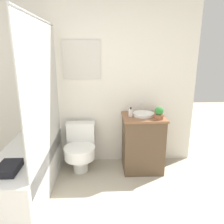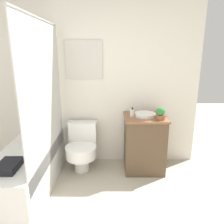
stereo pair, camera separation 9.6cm
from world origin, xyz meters
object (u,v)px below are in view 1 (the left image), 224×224
potted_plant (159,113)px  soap_bottle (131,113)px  toilet (80,147)px  sink (143,114)px

potted_plant → soap_bottle: bearing=158.6°
toilet → potted_plant: potted_plant is taller
toilet → soap_bottle: (0.70, -0.01, 0.50)m
sink → toilet: bearing=-178.8°
soap_bottle → sink: bearing=9.5°
sink → potted_plant: 0.25m
toilet → potted_plant: 1.19m
toilet → potted_plant: bearing=-8.0°
sink → soap_bottle: bearing=-170.5°
toilet → sink: 1.00m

